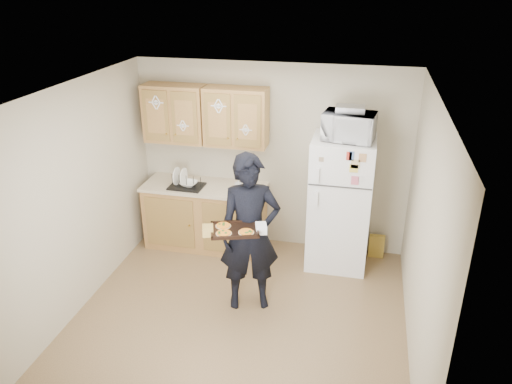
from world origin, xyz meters
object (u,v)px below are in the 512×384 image
at_px(baking_tray, 235,230).
at_px(microwave, 349,126).
at_px(person, 250,234).
at_px(refrigerator, 340,203).
at_px(dish_rack, 186,181).

distance_m(baking_tray, microwave, 1.87).
height_order(person, baking_tray, person).
relative_size(refrigerator, baking_tray, 3.50).
xyz_separation_m(microwave, dish_rack, (-2.05, 0.00, -0.88)).
height_order(baking_tray, dish_rack, baking_tray).
bearing_deg(refrigerator, microwave, -51.44).
bearing_deg(microwave, dish_rack, -172.68).
relative_size(person, microwave, 3.06).
height_order(microwave, dish_rack, microwave).
bearing_deg(microwave, refrigerator, 135.89).
distance_m(refrigerator, microwave, 1.02).
bearing_deg(refrigerator, baking_tray, -124.87).
xyz_separation_m(baking_tray, dish_rack, (-1.03, 1.36, -0.10)).
bearing_deg(baking_tray, person, 53.95).
relative_size(person, baking_tray, 3.74).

